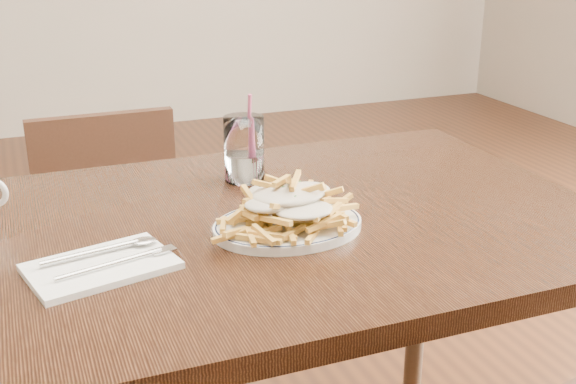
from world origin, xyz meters
name	(u,v)px	position (x,y,z in m)	size (l,w,h in m)	color
table	(269,257)	(0.00, 0.00, 0.67)	(1.20, 0.80, 0.75)	black
chair_far	(106,227)	(-0.20, 0.79, 0.45)	(0.37, 0.37, 0.79)	black
fries_plate	(288,226)	(0.01, -0.07, 0.76)	(0.31, 0.28, 0.02)	silver
loaded_fries	(288,201)	(0.01, -0.07, 0.80)	(0.25, 0.21, 0.07)	gold
napkin	(101,266)	(-0.31, -0.10, 0.76)	(0.21, 0.14, 0.01)	white
cutlery	(100,260)	(-0.31, -0.09, 0.76)	(0.21, 0.12, 0.01)	silver
water_glass	(244,153)	(0.02, 0.21, 0.81)	(0.08, 0.08, 0.18)	white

